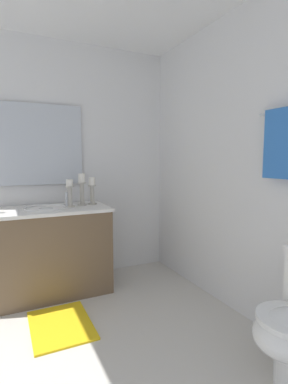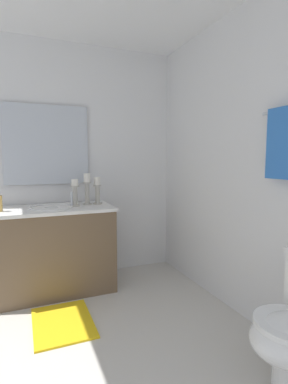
% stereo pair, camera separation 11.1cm
% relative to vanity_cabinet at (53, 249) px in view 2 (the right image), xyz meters
% --- Properties ---
extents(floor, '(2.77, 2.45, 0.02)m').
position_rel_vanity_cabinet_xyz_m(floor, '(1.06, 0.16, -0.42)').
color(floor, beige).
rests_on(floor, ground).
extents(wall_back, '(2.77, 0.04, 2.45)m').
position_rel_vanity_cabinet_xyz_m(wall_back, '(1.06, 1.39, 0.82)').
color(wall_back, white).
rests_on(wall_back, ground).
extents(wall_left, '(0.04, 2.45, 2.45)m').
position_rel_vanity_cabinet_xyz_m(wall_left, '(-0.32, 0.16, 0.82)').
color(wall_left, white).
rests_on(wall_left, ground).
extents(vanity_cabinet, '(0.58, 1.15, 0.81)m').
position_rel_vanity_cabinet_xyz_m(vanity_cabinet, '(0.00, 0.00, 0.00)').
color(vanity_cabinet, brown).
rests_on(vanity_cabinet, ground).
extents(sink_basin, '(0.40, 0.40, 0.24)m').
position_rel_vanity_cabinet_xyz_m(sink_basin, '(0.00, 0.00, 0.37)').
color(sink_basin, white).
rests_on(sink_basin, vanity_cabinet).
extents(mirror, '(0.02, 0.82, 0.79)m').
position_rel_vanity_cabinet_xyz_m(mirror, '(-0.28, 0.00, 1.00)').
color(mirror, silver).
extents(candle_holder_tall, '(0.09, 0.09, 0.27)m').
position_rel_vanity_cabinet_xyz_m(candle_holder_tall, '(-0.05, 0.45, 0.55)').
color(candle_holder_tall, '#B7B2A5').
rests_on(candle_holder_tall, vanity_cabinet).
extents(candle_holder_short, '(0.09, 0.09, 0.31)m').
position_rel_vanity_cabinet_xyz_m(candle_holder_short, '(-0.04, 0.35, 0.57)').
color(candle_holder_short, '#B7B2A5').
rests_on(candle_holder_short, vanity_cabinet).
extents(candle_holder_mid, '(0.09, 0.09, 0.26)m').
position_rel_vanity_cabinet_xyz_m(candle_holder_mid, '(0.01, 0.22, 0.54)').
color(candle_holder_mid, '#B7B2A5').
rests_on(candle_holder_mid, vanity_cabinet).
extents(towel_near_vanity, '(0.25, 0.03, 0.46)m').
position_rel_vanity_cabinet_xyz_m(towel_near_vanity, '(1.44, 1.31, 0.96)').
color(towel_near_vanity, blue).
rests_on(towel_near_vanity, towel_bar).
extents(bath_mat, '(0.60, 0.44, 0.02)m').
position_rel_vanity_cabinet_xyz_m(bath_mat, '(0.62, 0.00, -0.40)').
color(bath_mat, yellow).
rests_on(bath_mat, ground).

